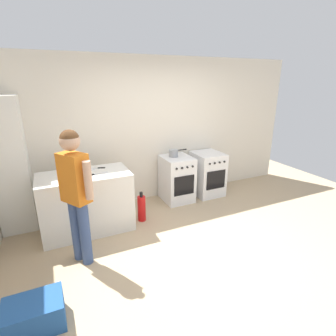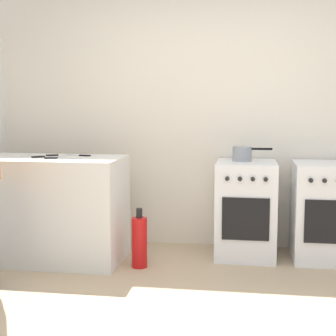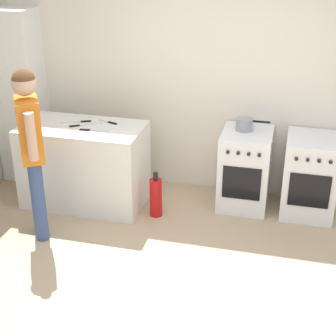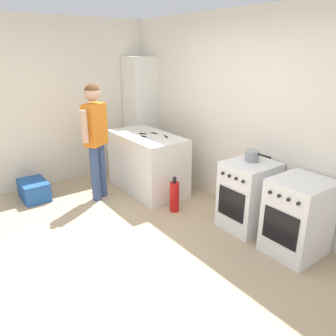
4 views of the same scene
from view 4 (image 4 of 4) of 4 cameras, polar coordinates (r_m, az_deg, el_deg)
The scene contains 15 objects.
ground_plane at distance 3.71m, azimuth -7.89°, elevation -15.02°, with size 8.00×8.00×0.00m, color tan.
back_wall at distance 4.37m, azimuth 14.50°, elevation 8.63°, with size 6.00×0.10×2.60m, color silver.
side_wall_left at distance 5.66m, azimuth -17.85°, elevation 10.81°, with size 0.10×3.10×2.60m, color silver.
counter_unit at distance 5.09m, azimuth -3.61°, elevation 0.89°, with size 1.30×0.70×0.90m, color silver.
oven_left at distance 4.14m, azimuth 13.84°, elevation -4.67°, with size 0.52×0.62×0.85m.
oven_right at distance 3.80m, azimuth 21.66°, elevation -7.95°, with size 0.54×0.62×0.85m.
pot at distance 4.03m, azimuth 14.46°, elevation 2.05°, with size 0.35×0.17×0.13m.
knife_bread at distance 4.96m, azimuth -3.27°, elevation 5.87°, with size 0.31×0.22×0.01m.
knife_carving at distance 5.09m, azimuth -3.38°, elevation 6.22°, with size 0.31×0.17×0.01m.
knife_utility at distance 4.87m, azimuth -0.49°, elevation 5.62°, with size 0.25×0.11×0.01m.
knife_chef at distance 4.78m, azimuth -3.60°, elevation 5.29°, with size 0.31×0.06×0.01m.
person at distance 4.75m, azimuth -12.54°, elevation 6.12°, with size 0.35×0.50×1.68m.
fire_extinguisher at distance 4.50m, azimuth 1.13°, elevation -4.98°, with size 0.13×0.13×0.50m.
recycling_crate_lower at distance 5.28m, azimuth -22.31°, elevation -3.56°, with size 0.52×0.36×0.28m, color #235193.
larder_cabinet at distance 5.98m, azimuth -4.81°, elevation 9.21°, with size 0.48×0.44×2.00m, color silver.
Camera 4 is at (2.71, -1.38, 2.12)m, focal length 35.00 mm.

